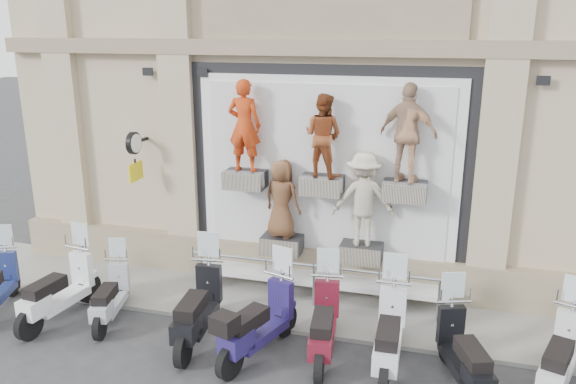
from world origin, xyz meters
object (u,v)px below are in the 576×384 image
scooter_e (259,309)px  guard_rail (314,287)px  scooter_h (465,340)px  scooter_i (563,343)px  scooter_f (324,311)px  scooter_g (390,321)px  scooter_b (57,278)px  clock_sign_bracket (135,150)px  scooter_d (197,295)px  scooter_c (110,286)px

scooter_e → guard_rail: bearing=92.3°
scooter_h → scooter_i: size_ratio=0.99×
scooter_f → scooter_g: scooter_g is taller
scooter_b → scooter_g: scooter_g is taller
scooter_g → scooter_f: bearing=173.8°
scooter_e → scooter_g: bearing=23.1°
clock_sign_bracket → scooter_g: (5.48, -2.06, -1.95)m
scooter_b → scooter_g: (5.98, 0.05, 0.01)m
clock_sign_bracket → scooter_i: clock_sign_bracket is taller
clock_sign_bracket → scooter_e: clock_sign_bracket is taller
scooter_g → scooter_h: (1.12, -0.18, -0.05)m
scooter_f → scooter_h: 2.19m
scooter_e → scooter_i: 4.57m
scooter_b → scooter_d: (2.76, 0.01, 0.03)m
scooter_f → scooter_e: bearing=-172.0°
scooter_h → scooter_c: bearing=157.1°
scooter_c → scooter_h: (6.16, -0.34, 0.09)m
scooter_b → scooter_h: scooter_b is taller
scooter_h → scooter_i: (1.36, 0.30, 0.01)m
guard_rail → scooter_c: bearing=-157.5°
scooter_b → scooter_g: bearing=6.6°
guard_rail → scooter_h: scooter_h is taller
scooter_b → scooter_i: 8.47m
scooter_c → scooter_f: size_ratio=0.87×
guard_rail → scooter_e: size_ratio=2.43×
scooter_f → scooter_h: (2.18, -0.27, -0.02)m
clock_sign_bracket → scooter_i: size_ratio=0.52×
scooter_f → scooter_i: scooter_f is taller
clock_sign_bracket → scooter_g: clock_sign_bracket is taller
guard_rail → clock_sign_bracket: clock_sign_bracket is taller
guard_rail → scooter_h: (2.70, -1.78, 0.33)m
clock_sign_bracket → scooter_g: bearing=-20.6°
scooter_b → scooter_h: size_ratio=1.06×
guard_rail → scooter_g: bearing=-45.2°
clock_sign_bracket → scooter_g: size_ratio=0.49×
guard_rail → scooter_f: scooter_f is taller
scooter_c → scooter_f: 3.99m
clock_sign_bracket → scooter_b: clock_sign_bracket is taller
guard_rail → scooter_e: scooter_e is taller
scooter_d → scooter_b: bearing=174.4°
scooter_b → scooter_e: scooter_e is taller
scooter_i → scooter_d: bearing=-158.8°
clock_sign_bracket → scooter_d: size_ratio=0.48×
scooter_e → scooter_g: (2.08, 0.19, 0.00)m
scooter_h → scooter_b: bearing=159.1°
guard_rail → scooter_f: 1.63m
clock_sign_bracket → scooter_d: clock_sign_bracket is taller
clock_sign_bracket → scooter_h: clock_sign_bracket is taller
guard_rail → scooter_i: size_ratio=2.56×
scooter_e → scooter_h: (3.19, 0.01, -0.05)m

